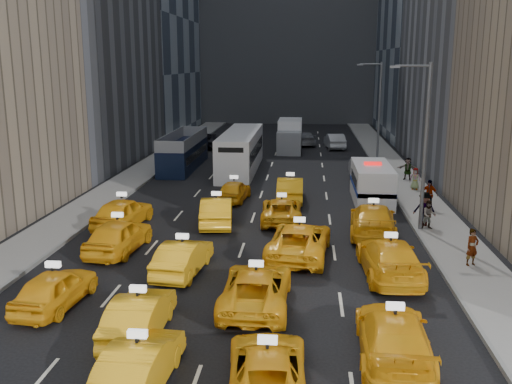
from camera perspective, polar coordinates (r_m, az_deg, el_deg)
ground at (r=20.71m, az=-4.03°, el=-12.91°), size 160.00×160.00×0.00m
sidewalk_west at (r=46.33m, az=-12.03°, el=1.51°), size 3.00×90.00×0.15m
sidewalk_east at (r=44.92m, az=14.53°, el=1.02°), size 3.00×90.00×0.15m
curb_west at (r=45.92m, az=-10.30°, el=1.51°), size 0.15×90.00×0.18m
curb_east at (r=44.70m, az=12.70°, el=1.08°), size 0.15×90.00×0.18m
streetlight_near at (r=31.27m, az=16.40°, el=4.87°), size 2.15×0.22×9.00m
streetlight_far at (r=50.92m, az=12.11°, el=8.03°), size 2.15×0.22×9.00m
taxi_1 at (r=17.00m, az=-11.62°, el=-16.55°), size 1.78×4.46×1.44m
taxi_2 at (r=16.61m, az=1.15°, el=-17.26°), size 2.53×4.91×1.32m
taxi_4 at (r=22.87m, az=-19.45°, el=-9.08°), size 2.12×4.43×1.46m
taxi_5 at (r=19.88m, az=-11.59°, el=-11.98°), size 1.55×4.43×1.46m
taxi_6 at (r=21.64m, az=0.02°, el=-9.55°), size 2.52×5.36×1.48m
taxi_7 at (r=18.56m, az=13.59°, el=-13.83°), size 2.37×5.40×1.54m
taxi_8 at (r=28.30m, az=-13.58°, el=-4.26°), size 2.42×5.02×1.65m
taxi_9 at (r=25.06m, az=-7.32°, el=-6.48°), size 2.01×4.59×1.47m
taxi_10 at (r=26.98m, az=4.34°, el=-4.85°), size 3.25×5.99×1.60m
taxi_11 at (r=25.11m, az=13.23°, el=-6.47°), size 2.59×5.78×1.64m
taxi_12 at (r=32.52m, az=-13.19°, el=-2.00°), size 2.61×5.10×1.66m
taxi_13 at (r=32.11m, az=-3.96°, el=-1.92°), size 2.28×5.05×1.61m
taxi_14 at (r=32.75m, az=2.58°, el=-1.83°), size 2.44×4.99×1.37m
taxi_15 at (r=30.80m, az=11.59°, el=-2.75°), size 2.80×5.93×1.67m
taxi_16 at (r=37.64m, az=-2.20°, el=0.14°), size 2.07×4.23×1.39m
taxi_17 at (r=37.70m, az=3.43°, el=0.30°), size 1.74×4.82×1.58m
nypd_van at (r=38.11m, az=11.51°, el=0.82°), size 3.08×6.37×2.63m
double_decker at (r=49.55m, az=-7.25°, el=4.08°), size 3.34×10.53×3.01m
city_bus at (r=48.05m, az=-1.52°, el=4.09°), size 3.84×13.00×3.31m
box_truck at (r=58.88m, az=3.40°, el=5.62°), size 2.58×6.99×3.17m
misc_car_0 at (r=46.14m, az=10.33°, el=2.37°), size 1.60×4.45×1.46m
misc_car_1 at (r=61.44m, az=-4.57°, el=5.15°), size 3.05×5.65×1.51m
misc_car_2 at (r=63.30m, az=4.93°, el=5.34°), size 2.62×5.18×1.44m
misc_car_3 at (r=61.24m, az=-0.58°, el=5.23°), size 2.02×4.84×1.64m
misc_car_4 at (r=61.19m, az=7.87°, el=5.08°), size 2.25×4.99×1.59m
pedestrian_0 at (r=27.10m, az=20.81°, el=-5.17°), size 0.72×0.62×1.68m
pedestrian_1 at (r=32.20m, az=16.92°, el=-2.18°), size 0.76×0.42×1.57m
pedestrian_2 at (r=32.73m, az=16.52°, el=-1.63°), size 1.32×0.94×1.89m
pedestrian_3 at (r=36.46m, az=16.90°, el=-0.24°), size 1.18×0.87×1.83m
pedestrian_4 at (r=41.89m, az=15.63°, el=1.29°), size 0.82×0.55×1.53m
pedestrian_5 at (r=45.23m, az=14.94°, el=2.27°), size 1.63×0.87×1.69m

